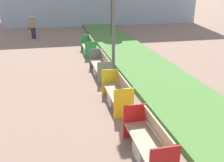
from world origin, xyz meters
TOP-DOWN VIEW (x-y plane):
  - planter_grass_strip at (3.20, 12.00)m, footprint 2.80×120.00m
  - bench_red_frame at (0.94, 7.24)m, footprint 0.65×1.93m
  - bench_yellow_frame at (0.94, 10.25)m, footprint 0.65×1.95m
  - bench_grey_frame at (0.94, 13.36)m, footprint 0.65×2.36m
  - bench_green_frame at (0.94, 17.24)m, footprint 0.65×2.20m
  - pedestrian_walking at (-2.45, 22.78)m, footprint 0.53×0.24m
  - parked_car_distant at (7.17, 29.68)m, footprint 4.24×2.00m

SIDE VIEW (x-z plane):
  - planter_grass_strip at x=3.20m, z-range 0.00..0.18m
  - bench_red_frame at x=0.94m, z-range -0.11..0.83m
  - bench_yellow_frame at x=0.94m, z-range -0.11..0.83m
  - bench_green_frame at x=0.94m, z-range -0.10..0.84m
  - bench_grey_frame at x=0.94m, z-range -0.09..0.85m
  - pedestrian_walking at x=-2.45m, z-range 0.01..1.71m
  - parked_car_distant at x=7.17m, z-range -0.02..1.84m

